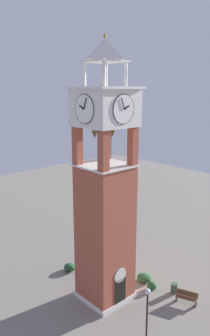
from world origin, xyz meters
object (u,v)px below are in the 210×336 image
at_px(clock_tower, 105,199).
at_px(trash_bin, 174,288).
at_px(park_bench, 187,297).
at_px(lamp_post, 147,304).

distance_m(clock_tower, trash_bin, 9.30).
height_order(clock_tower, park_bench, clock_tower).
xyz_separation_m(park_bench, lamp_post, (-5.03, -0.38, 2.04)).
bearing_deg(park_bench, trash_bin, 76.23).
relative_size(lamp_post, trash_bin, 4.50).
relative_size(park_bench, trash_bin, 2.06).
bearing_deg(clock_tower, trash_bin, -37.54).
height_order(lamp_post, trash_bin, lamp_post).
xyz_separation_m(clock_tower, park_bench, (3.99, -4.73, -7.44)).
distance_m(lamp_post, trash_bin, 6.04).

